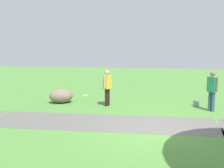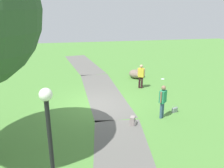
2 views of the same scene
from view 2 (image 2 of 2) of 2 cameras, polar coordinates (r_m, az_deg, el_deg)
ground_plane at (r=13.01m, az=-3.97°, el=-5.01°), size 48.00×48.00×0.00m
footpath_segment_mid at (r=14.86m, az=-2.30°, el=-1.89°), size 8.05×2.35×0.01m
footpath_segment_far at (r=22.38m, az=-7.19°, el=4.99°), size 8.24×3.39×0.01m
lamp_post at (r=5.48m, az=-14.82°, el=-14.79°), size 0.28×0.28×3.62m
lawn_boulder at (r=17.69m, az=5.78°, el=2.47°), size 1.35×1.24×0.64m
woman_with_handbag at (r=11.37m, az=12.35°, el=-3.73°), size 0.42×0.43×1.66m
man_near_boulder at (r=15.37m, az=7.13°, el=2.28°), size 0.36×0.48×1.61m
handbag_on_grass at (r=12.42m, az=15.15°, el=-6.13°), size 0.36×0.36×0.31m
backpack_by_boulder at (r=17.95m, az=7.38°, el=2.22°), size 0.33×0.32×0.40m
spare_backpack_on_lawn at (r=10.83m, az=5.12°, el=-9.01°), size 0.34×0.34×0.40m
frisbee_on_grass at (r=17.83m, az=12.38°, el=1.21°), size 0.26×0.26×0.02m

